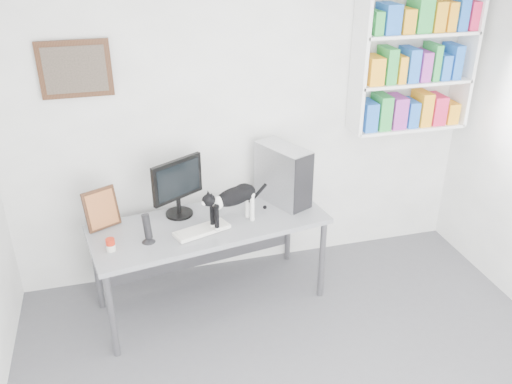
% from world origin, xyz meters
% --- Properties ---
extents(room, '(4.01, 4.01, 2.70)m').
position_xyz_m(room, '(0.00, 0.00, 1.35)').
color(room, '#4F4F53').
rests_on(room, ground).
extents(bookshelf, '(1.03, 0.28, 1.24)m').
position_xyz_m(bookshelf, '(1.40, 1.85, 1.85)').
color(bookshelf, white).
rests_on(bookshelf, room).
extents(wall_art, '(0.52, 0.04, 0.42)m').
position_xyz_m(wall_art, '(-1.30, 1.97, 1.90)').
color(wall_art, '#472A16').
rests_on(wall_art, room).
extents(desk, '(1.92, 1.00, 0.76)m').
position_xyz_m(desk, '(-0.45, 1.47, 0.38)').
color(desk, gray).
rests_on(desk, room).
extents(monitor, '(0.51, 0.42, 0.49)m').
position_xyz_m(monitor, '(-0.65, 1.65, 1.01)').
color(monitor, black).
rests_on(monitor, desk).
extents(keyboard, '(0.45, 0.29, 0.03)m').
position_xyz_m(keyboard, '(-0.53, 1.34, 0.78)').
color(keyboard, silver).
rests_on(keyboard, desk).
extents(pc_tower, '(0.40, 0.53, 0.49)m').
position_xyz_m(pc_tower, '(0.21, 1.67, 1.01)').
color(pc_tower, '#BABBC0').
rests_on(pc_tower, desk).
extents(speaker, '(0.14, 0.14, 0.23)m').
position_xyz_m(speaker, '(-0.93, 1.30, 0.88)').
color(speaker, black).
rests_on(speaker, desk).
extents(leaning_print, '(0.28, 0.21, 0.32)m').
position_xyz_m(leaning_print, '(-1.24, 1.61, 0.92)').
color(leaning_print, '#472A16').
rests_on(leaning_print, desk).
extents(soup_can, '(0.08, 0.08, 0.10)m').
position_xyz_m(soup_can, '(-1.20, 1.25, 0.81)').
color(soup_can, red).
rests_on(soup_can, desk).
extents(cat, '(0.55, 0.33, 0.33)m').
position_xyz_m(cat, '(-0.27, 1.38, 0.93)').
color(cat, black).
rests_on(cat, desk).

